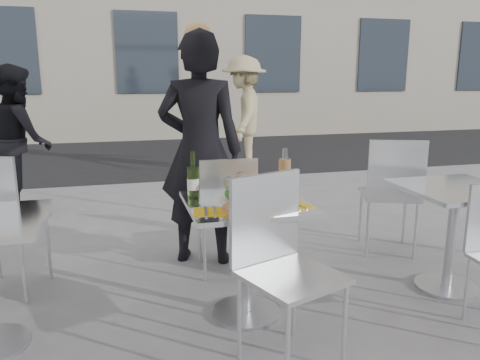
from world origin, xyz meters
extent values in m
plane|color=slate|center=(0.00, 0.00, 0.00)|extent=(80.00, 80.00, 0.00)
cube|color=black|center=(0.00, 6.50, 0.00)|extent=(24.00, 5.00, 0.00)
cylinder|color=#B7BABF|center=(0.00, 0.00, 0.01)|extent=(0.44, 0.44, 0.02)
cylinder|color=#B7BABF|center=(0.00, 0.00, 0.37)|extent=(0.07, 0.07, 0.72)
cube|color=silver|center=(0.00, 0.00, 0.73)|extent=(0.72, 0.72, 0.03)
cylinder|color=#B7BABF|center=(1.50, 0.00, 0.01)|extent=(0.44, 0.44, 0.02)
cylinder|color=#B7BABF|center=(1.50, 0.00, 0.37)|extent=(0.07, 0.07, 0.72)
cube|color=silver|center=(1.50, 0.00, 0.73)|extent=(0.72, 0.72, 0.03)
cylinder|color=silver|center=(0.22, 0.89, 0.22)|extent=(0.02, 0.02, 0.45)
cylinder|color=silver|center=(-0.14, 0.91, 0.22)|extent=(0.02, 0.02, 0.45)
cylinder|color=silver|center=(0.19, 0.53, 0.22)|extent=(0.02, 0.02, 0.45)
cylinder|color=silver|center=(-0.16, 0.55, 0.22)|extent=(0.02, 0.02, 0.45)
cube|color=silver|center=(0.03, 0.72, 0.46)|extent=(0.45, 0.45, 0.02)
cube|color=silver|center=(0.01, 0.51, 0.70)|extent=(0.42, 0.05, 0.45)
cylinder|color=silver|center=(-0.02, -0.82, 0.24)|extent=(0.03, 0.03, 0.48)
cylinder|color=silver|center=(0.34, -0.68, 0.24)|extent=(0.03, 0.03, 0.48)
cylinder|color=silver|center=(-0.16, -0.46, 0.24)|extent=(0.03, 0.03, 0.48)
cylinder|color=silver|center=(0.20, -0.32, 0.24)|extent=(0.03, 0.03, 0.48)
cube|color=silver|center=(0.09, -0.57, 0.49)|extent=(0.58, 0.58, 0.03)
cube|color=silver|center=(0.01, -0.36, 0.75)|extent=(0.43, 0.19, 0.48)
cylinder|color=silver|center=(-1.28, 0.89, 0.24)|extent=(0.03, 0.03, 0.49)
cylinder|color=silver|center=(-1.39, 0.52, 0.24)|extent=(0.03, 0.03, 0.49)
cube|color=silver|center=(-1.52, 0.76, 0.50)|extent=(0.57, 0.57, 0.03)
cylinder|color=silver|center=(1.74, 0.90, 0.24)|extent=(0.03, 0.03, 0.49)
cylinder|color=silver|center=(1.37, 1.04, 0.24)|extent=(0.03, 0.03, 0.49)
cylinder|color=silver|center=(1.60, 0.54, 0.24)|extent=(0.03, 0.03, 0.49)
cylinder|color=silver|center=(1.24, 0.68, 0.24)|extent=(0.03, 0.03, 0.49)
cube|color=silver|center=(1.49, 0.79, 0.50)|extent=(0.58, 0.58, 0.03)
cube|color=silver|center=(1.41, 0.58, 0.76)|extent=(0.43, 0.18, 0.49)
cylinder|color=silver|center=(1.30, -0.42, 0.21)|extent=(0.02, 0.02, 0.42)
imported|color=black|center=(-0.11, 0.98, 0.92)|extent=(0.78, 0.64, 1.84)
imported|color=black|center=(-1.78, 2.87, 0.81)|extent=(0.84, 0.94, 1.62)
imported|color=tan|center=(1.16, 4.37, 0.90)|extent=(0.99, 1.31, 1.79)
cylinder|color=tan|center=(-0.02, -0.19, 0.76)|extent=(0.35, 0.35, 0.02)
cylinder|color=#F2E49C|center=(-0.02, -0.19, 0.77)|extent=(0.31, 0.31, 0.00)
cylinder|color=white|center=(0.11, 0.21, 0.76)|extent=(0.31, 0.31, 0.01)
cylinder|color=tan|center=(0.11, 0.21, 0.77)|extent=(0.27, 0.27, 0.02)
cylinder|color=#F2E49C|center=(0.11, 0.22, 0.78)|extent=(0.24, 0.24, 0.00)
cylinder|color=white|center=(-0.05, 0.03, 0.76)|extent=(0.22, 0.22, 0.01)
ellipsoid|color=#1C6E1B|center=(-0.05, 0.03, 0.80)|extent=(0.15, 0.15, 0.08)
sphere|color=#B21914|center=(-0.01, 0.05, 0.81)|extent=(0.03, 0.03, 0.03)
cylinder|color=#33501E|center=(-0.30, 0.16, 0.85)|extent=(0.07, 0.07, 0.20)
cone|color=#33501E|center=(-0.30, 0.16, 0.95)|extent=(0.07, 0.07, 0.03)
cylinder|color=#33501E|center=(-0.30, 0.16, 0.99)|extent=(0.03, 0.03, 0.10)
cylinder|color=silver|center=(-0.30, 0.16, 0.84)|extent=(0.07, 0.08, 0.07)
cylinder|color=#E0A75F|center=(0.30, 0.16, 0.86)|extent=(0.08, 0.08, 0.22)
cylinder|color=white|center=(0.30, 0.16, 1.00)|extent=(0.03, 0.03, 0.08)
cylinder|color=white|center=(0.24, 0.07, 0.80)|extent=(0.06, 0.06, 0.09)
cylinder|color=silver|center=(0.24, 0.07, 0.85)|extent=(0.06, 0.06, 0.02)
cylinder|color=white|center=(-0.11, 0.01, 0.75)|extent=(0.06, 0.06, 0.00)
cylinder|color=white|center=(-0.11, 0.01, 0.80)|extent=(0.01, 0.01, 0.09)
ellipsoid|color=white|center=(-0.11, 0.01, 0.86)|extent=(0.07, 0.07, 0.08)
ellipsoid|color=beige|center=(-0.11, 0.01, 0.85)|extent=(0.05, 0.05, 0.05)
cylinder|color=white|center=(0.00, 0.14, 0.75)|extent=(0.06, 0.06, 0.00)
cylinder|color=white|center=(0.00, 0.14, 0.80)|extent=(0.01, 0.01, 0.09)
ellipsoid|color=white|center=(0.00, 0.14, 0.86)|extent=(0.07, 0.07, 0.08)
ellipsoid|color=beige|center=(0.00, 0.14, 0.85)|extent=(0.05, 0.05, 0.05)
cylinder|color=white|center=(0.06, -0.01, 0.75)|extent=(0.06, 0.06, 0.00)
cylinder|color=white|center=(0.06, -0.01, 0.80)|extent=(0.01, 0.01, 0.09)
ellipsoid|color=white|center=(0.06, -0.01, 0.86)|extent=(0.07, 0.07, 0.08)
ellipsoid|color=#43090F|center=(0.06, -0.01, 0.85)|extent=(0.05, 0.05, 0.05)
cylinder|color=white|center=(0.11, 0.06, 0.75)|extent=(0.06, 0.06, 0.00)
cylinder|color=white|center=(0.11, 0.06, 0.80)|extent=(0.01, 0.01, 0.09)
ellipsoid|color=white|center=(0.11, 0.06, 0.86)|extent=(0.07, 0.07, 0.08)
ellipsoid|color=#43090F|center=(0.11, 0.06, 0.85)|extent=(0.05, 0.05, 0.05)
cube|color=yellow|center=(-0.26, -0.17, 0.75)|extent=(0.21, 0.21, 0.00)
cube|color=#B7BABF|center=(-0.28, -0.17, 0.76)|extent=(0.05, 0.20, 0.00)
cube|color=#B7BABF|center=(-0.23, -0.17, 0.76)|extent=(0.04, 0.18, 0.00)
cube|color=yellow|center=(0.24, -0.17, 0.75)|extent=(0.21, 0.21, 0.00)
cube|color=#B7BABF|center=(0.22, -0.17, 0.76)|extent=(0.06, 0.20, 0.00)
cube|color=#B7BABF|center=(0.27, -0.17, 0.76)|extent=(0.05, 0.18, 0.00)
camera|label=1|loc=(-0.73, -2.64, 1.50)|focal=35.00mm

